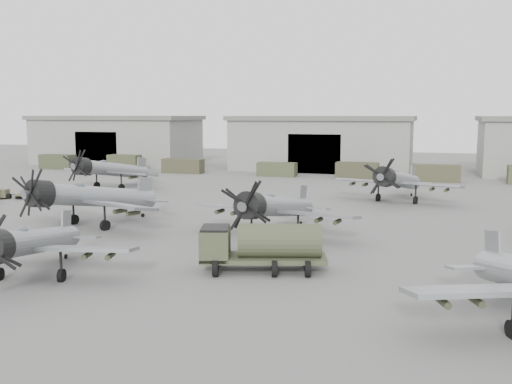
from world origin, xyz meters
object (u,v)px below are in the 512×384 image
at_px(aircraft_mid_2, 274,207).
at_px(fuel_tanker, 261,244).
at_px(tug_trailer, 13,194).
at_px(aircraft_mid_1, 86,197).
at_px(aircraft_near_1, 27,243).
at_px(aircraft_far_1, 397,180).
at_px(ground_crew, 56,195).
at_px(aircraft_far_0, 107,169).

height_order(aircraft_mid_2, fuel_tanker, aircraft_mid_2).
height_order(aircraft_mid_2, tug_trailer, aircraft_mid_2).
height_order(aircraft_mid_1, tug_trailer, aircraft_mid_1).
xyz_separation_m(aircraft_near_1, aircraft_far_1, (17.23, 34.49, 0.24)).
relative_size(aircraft_mid_2, tug_trailer, 1.77).
bearing_deg(ground_crew, aircraft_near_1, -138.68).
height_order(aircraft_mid_2, aircraft_far_0, aircraft_far_0).
xyz_separation_m(aircraft_mid_1, aircraft_far_1, (22.82, 20.63, -0.12)).
xyz_separation_m(aircraft_far_1, tug_trailer, (-39.45, -9.56, -1.83)).
distance_m(aircraft_near_1, aircraft_mid_1, 14.95).
bearing_deg(aircraft_far_1, tug_trailer, -152.46).
bearing_deg(aircraft_far_0, tug_trailer, -107.43).
bearing_deg(aircraft_mid_2, tug_trailer, 171.55).
height_order(aircraft_near_1, aircraft_far_0, aircraft_far_0).
height_order(aircraft_far_1, tug_trailer, aircraft_far_1).
relative_size(aircraft_mid_2, fuel_tanker, 1.66).
bearing_deg(fuel_tanker, ground_crew, 130.46).
relative_size(aircraft_near_1, aircraft_mid_1, 0.87).
relative_size(aircraft_far_1, tug_trailer, 1.83).
bearing_deg(aircraft_far_1, aircraft_near_1, -102.62).
height_order(aircraft_near_1, fuel_tanker, aircraft_near_1).
bearing_deg(tug_trailer, aircraft_far_1, -1.23).
relative_size(aircraft_mid_1, ground_crew, 8.12).
height_order(aircraft_near_1, aircraft_far_1, aircraft_far_1).
xyz_separation_m(fuel_tanker, ground_crew, (-27.15, 17.77, -0.77)).
height_order(fuel_tanker, ground_crew, fuel_tanker).
bearing_deg(aircraft_far_0, aircraft_mid_1, -49.06).
bearing_deg(ground_crew, aircraft_mid_2, -101.62).
height_order(fuel_tanker, tug_trailer, fuel_tanker).
bearing_deg(fuel_tanker, aircraft_near_1, -169.67).
bearing_deg(aircraft_far_1, aircraft_far_0, -166.21).
distance_m(aircraft_mid_2, fuel_tanker, 9.10).
relative_size(aircraft_mid_1, aircraft_far_0, 1.00).
distance_m(aircraft_mid_2, tug_trailer, 33.58).
bearing_deg(fuel_tanker, aircraft_far_0, 117.86).
distance_m(aircraft_mid_2, aircraft_far_0, 32.95).
bearing_deg(fuel_tanker, aircraft_mid_2, 84.85).
distance_m(aircraft_mid_1, aircraft_far_1, 30.76).
bearing_deg(aircraft_far_1, aircraft_mid_2, -96.86).
bearing_deg(aircraft_near_1, aircraft_mid_2, 43.27).
relative_size(aircraft_far_0, fuel_tanker, 1.78).
distance_m(aircraft_mid_1, fuel_tanker, 18.90).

